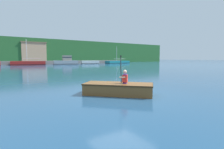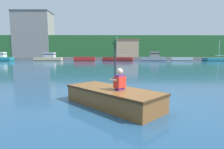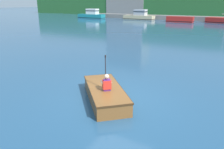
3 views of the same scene
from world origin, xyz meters
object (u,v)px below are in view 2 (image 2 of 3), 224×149
Objects in this scene: moored_boat_dock_center_far at (220,60)px; moored_boat_dock_east_inner at (153,58)px; moored_boat_dock_west_inner at (85,59)px; rowboat_foreground at (111,96)px; person_paddler at (119,80)px; moored_boat_dock_center_near at (49,58)px; moored_boat_outer_slip_west at (182,59)px; moored_boat_dock_west_end at (118,59)px.

moored_boat_dock_east_inner is at bearing -175.80° from moored_boat_dock_center_far.
moored_boat_dock_center_far is at bearing 4.20° from moored_boat_dock_east_inner.
rowboat_foreground is at bearing -80.40° from moored_boat_dock_west_inner.
person_paddler is (-9.71, -35.84, -0.03)m from moored_boat_dock_east_inner.
moored_boat_dock_center_near is 25.23m from moored_boat_dock_east_inner.
moored_boat_dock_west_end is at bearing 176.72° from moored_boat_outer_slip_west.
moored_boat_dock_east_inner is (8.08, -1.93, 0.36)m from moored_boat_dock_west_end.
moored_boat_dock_west_end is 1.26× the size of moored_boat_dock_east_inner.
moored_boat_outer_slip_west is (7.05, 1.06, -0.39)m from moored_boat_dock_east_inner.
moored_boat_outer_slip_west is at bearing -179.11° from moored_boat_dock_center_far.
moored_boat_dock_west_inner is 36.50m from person_paddler.
moored_boat_dock_center_near is 5.51× the size of person_paddler.
moored_boat_outer_slip_west is (23.03, 0.94, -0.07)m from moored_boat_dock_west_inner.
moored_boat_outer_slip_west is (-9.29, -0.14, 0.05)m from moored_boat_dock_center_far.
person_paddler reaches higher than moored_boat_dock_west_inner.
moored_boat_dock_center_far is 9.29m from moored_boat_outer_slip_west.
moored_boat_dock_west_end reaches higher than moored_boat_dock_center_far.
moored_boat_dock_west_end is 0.97× the size of moored_boat_dock_center_far.
moored_boat_dock_east_inner is at bearing -5.62° from moored_boat_dock_center_near.
rowboat_foreground is (15.17, -38.06, -0.46)m from moored_boat_dock_center_near.
moored_boat_dock_center_far is 16.39m from moored_boat_dock_east_inner.
moored_boat_dock_center_near is 1.12× the size of moored_boat_dock_east_inner.
moored_boat_dock_west_inner is 0.80× the size of moored_boat_dock_east_inner.
person_paddler is at bearing -114.43° from moored_boat_outer_slip_west.
moored_boat_outer_slip_west is at bearing 2.34° from moored_boat_dock_west_inner.
moored_boat_dock_west_inner is 32.34m from moored_boat_dock_center_far.
person_paddler is at bearing -80.10° from moored_boat_dock_west_inner.
moored_boat_dock_west_inner is 3.93× the size of person_paddler.
moored_boat_dock_center_near is 41.47m from moored_boat_dock_center_far.
moored_boat_dock_center_far is at bearing 0.89° from moored_boat_outer_slip_west.
moored_boat_dock_west_inner reaches higher than rowboat_foreground.
moored_boat_dock_center_far is at bearing 1.92° from moored_boat_dock_west_inner.
moored_boat_outer_slip_west is at bearing 65.57° from person_paddler.
moored_boat_dock_west_end is 15.15m from moored_boat_outer_slip_west.
moored_boat_dock_center_far reaches higher than person_paddler.
moored_boat_dock_east_inner is (25.11, -2.47, 0.06)m from moored_boat_dock_center_near.
moored_boat_dock_center_far is at bearing -1.70° from moored_boat_dock_west_end.
moored_boat_dock_center_far is at bearing -1.75° from moored_boat_dock_center_near.
moored_boat_dock_west_end reaches higher than moored_boat_dock_west_inner.
moored_boat_dock_center_near is 0.87× the size of moored_boat_dock_center_far.
moored_boat_dock_center_near reaches higher than person_paddler.
moored_boat_dock_center_far is at bearing 54.46° from rowboat_foreground.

